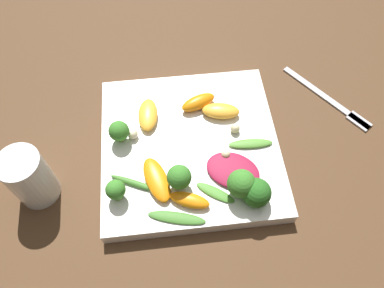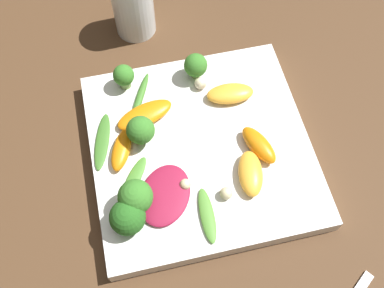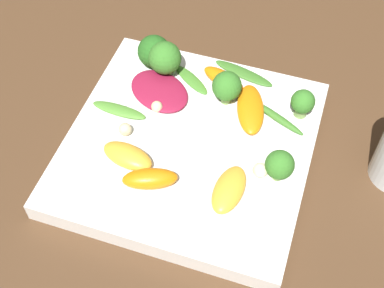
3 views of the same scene
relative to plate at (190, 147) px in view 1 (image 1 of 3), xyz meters
The scene contains 22 objects.
ground_plane 0.01m from the plate, ahead, with size 2.40×2.40×0.00m, color #4C331E.
plate is the anchor object (origin of this frame).
drinking_glass 0.25m from the plate, 11.17° to the left, with size 0.06×0.06×0.10m.
fork 0.28m from the plate, 166.15° to the right, with size 0.12×0.16×0.01m.
radicchio_leaf_0 0.09m from the plate, 135.12° to the left, with size 0.10×0.09×0.01m.
orange_segment_0 0.09m from the plate, 47.94° to the left, with size 0.05×0.09×0.02m.
orange_segment_1 0.08m from the plate, 106.96° to the right, with size 0.07×0.05×0.02m.
orange_segment_2 0.09m from the plate, 41.40° to the right, with size 0.04×0.07×0.02m.
orange_segment_3 0.10m from the plate, 83.36° to the left, with size 0.06×0.04×0.02m.
orange_segment_4 0.08m from the plate, 138.89° to the right, with size 0.07×0.04×0.02m.
broccoli_floret_0 0.12m from the plate, 124.20° to the left, with size 0.04×0.04×0.05m.
broccoli_floret_1 0.15m from the plate, 34.87° to the left, with size 0.03×0.03×0.04m.
broccoli_floret_2 0.14m from the plate, 128.05° to the left, with size 0.04×0.04×0.04m.
broccoli_floret_3 0.12m from the plate, ahead, with size 0.03×0.03×0.04m.
broccoli_floret_4 0.09m from the plate, 72.08° to the left, with size 0.04×0.04×0.05m.
arugula_sprig_0 0.13m from the plate, 75.28° to the left, with size 0.09×0.04×0.00m.
arugula_sprig_1 0.11m from the plate, 36.05° to the left, with size 0.08×0.04×0.01m.
arugula_sprig_2 0.10m from the plate, 106.82° to the left, with size 0.06×0.05×0.00m.
arugula_sprig_3 0.10m from the plate, behind, with size 0.07×0.02×0.01m.
macadamia_nut_0 0.10m from the plate, 13.26° to the right, with size 0.02×0.02×0.02m.
macadamia_nut_1 0.08m from the plate, 169.49° to the right, with size 0.02×0.02×0.02m.
macadamia_nut_2 0.06m from the plate, 148.72° to the left, with size 0.01×0.01×0.01m.
Camera 1 is at (0.03, 0.31, 0.54)m, focal length 35.00 mm.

